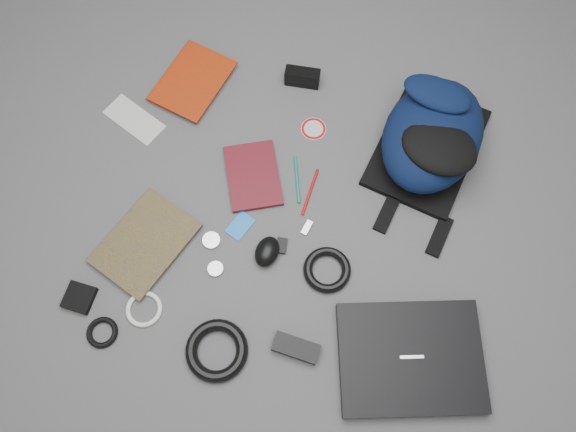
% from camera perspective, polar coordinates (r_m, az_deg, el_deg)
% --- Properties ---
extents(ground, '(4.00, 4.00, 0.00)m').
position_cam_1_polar(ground, '(1.63, 0.00, -0.25)').
color(ground, '#4F4F51').
rests_on(ground, ground).
extents(backpack, '(0.39, 0.49, 0.18)m').
position_cam_1_polar(backpack, '(1.70, 14.49, 7.99)').
color(backpack, black).
rests_on(backpack, ground).
extents(laptop, '(0.44, 0.38, 0.04)m').
position_cam_1_polar(laptop, '(1.56, 12.33, -13.89)').
color(laptop, black).
rests_on(laptop, ground).
extents(textbook_red, '(0.25, 0.29, 0.03)m').
position_cam_1_polar(textbook_red, '(1.90, -12.14, 14.35)').
color(textbook_red, '#942308').
rests_on(textbook_red, ground).
extents(comic_book, '(0.29, 0.33, 0.02)m').
position_cam_1_polar(comic_book, '(1.69, -16.80, -0.76)').
color(comic_book, '#9C860B').
rests_on(comic_book, ground).
extents(envelope, '(0.21, 0.16, 0.00)m').
position_cam_1_polar(envelope, '(1.84, -15.36, 9.44)').
color(envelope, silver).
rests_on(envelope, ground).
extents(dvd_case, '(0.22, 0.26, 0.02)m').
position_cam_1_polar(dvd_case, '(1.68, -3.57, 4.10)').
color(dvd_case, '#490E15').
rests_on(dvd_case, ground).
extents(compact_camera, '(0.11, 0.05, 0.06)m').
position_cam_1_polar(compact_camera, '(1.82, 1.47, 13.92)').
color(compact_camera, black).
rests_on(compact_camera, ground).
extents(sticker_disc, '(0.09, 0.09, 0.00)m').
position_cam_1_polar(sticker_disc, '(1.76, 2.61, 8.84)').
color(sticker_disc, silver).
rests_on(sticker_disc, ground).
extents(pen_teal, '(0.05, 0.15, 0.01)m').
position_cam_1_polar(pen_teal, '(1.68, 0.93, 3.77)').
color(pen_teal, '#0E8269').
rests_on(pen_teal, ground).
extents(pen_red, '(0.02, 0.15, 0.01)m').
position_cam_1_polar(pen_red, '(1.66, 2.26, 2.46)').
color(pen_red, '#B40D10').
rests_on(pen_red, ground).
extents(id_badge, '(0.08, 0.09, 0.00)m').
position_cam_1_polar(id_badge, '(1.63, -4.88, -1.00)').
color(id_badge, blue).
rests_on(id_badge, ground).
extents(usb_black, '(0.03, 0.06, 0.01)m').
position_cam_1_polar(usb_black, '(1.66, -4.66, 2.53)').
color(usb_black, black).
rests_on(usb_black, ground).
extents(usb_silver, '(0.03, 0.05, 0.01)m').
position_cam_1_polar(usb_silver, '(1.62, 1.93, -1.19)').
color(usb_silver, '#BBBBBD').
rests_on(usb_silver, ground).
extents(key_fob, '(0.03, 0.05, 0.01)m').
position_cam_1_polar(key_fob, '(1.60, -0.65, -3.04)').
color(key_fob, black).
rests_on(key_fob, ground).
extents(mouse, '(0.08, 0.10, 0.05)m').
position_cam_1_polar(mouse, '(1.58, -2.14, -3.63)').
color(mouse, black).
rests_on(mouse, ground).
extents(headphone_left, '(0.06, 0.06, 0.01)m').
position_cam_1_polar(headphone_left, '(1.62, -7.79, -2.48)').
color(headphone_left, silver).
rests_on(headphone_left, ground).
extents(headphone_right, '(0.06, 0.06, 0.01)m').
position_cam_1_polar(headphone_right, '(1.59, -7.38, -5.36)').
color(headphone_right, '#B1B1B3').
rests_on(headphone_right, ground).
extents(cable_coil, '(0.16, 0.16, 0.03)m').
position_cam_1_polar(cable_coil, '(1.58, 3.99, -5.47)').
color(cable_coil, black).
rests_on(cable_coil, ground).
extents(power_brick, '(0.13, 0.06, 0.03)m').
position_cam_1_polar(power_brick, '(1.53, 0.82, -13.24)').
color(power_brick, black).
rests_on(power_brick, ground).
extents(power_cord_coil, '(0.18, 0.18, 0.03)m').
position_cam_1_polar(power_cord_coil, '(1.54, -7.25, -13.40)').
color(power_cord_coil, black).
rests_on(power_cord_coil, ground).
extents(pouch, '(0.08, 0.08, 0.02)m').
position_cam_1_polar(pouch, '(1.66, -20.44, -7.77)').
color(pouch, black).
rests_on(pouch, ground).
extents(earbud_coil, '(0.10, 0.10, 0.02)m').
position_cam_1_polar(earbud_coil, '(1.62, -18.35, -11.17)').
color(earbud_coil, black).
rests_on(earbud_coil, ground).
extents(white_cable_coil, '(0.13, 0.13, 0.01)m').
position_cam_1_polar(white_cable_coil, '(1.60, -14.42, -9.14)').
color(white_cable_coil, white).
rests_on(white_cable_coil, ground).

